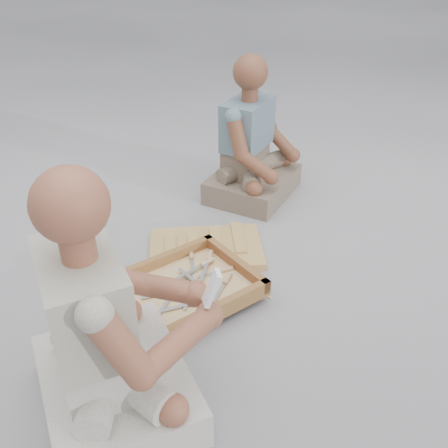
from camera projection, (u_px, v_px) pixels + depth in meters
name	position (u px, v px, depth m)	size (l,w,h in m)	color
ground	(233.00, 307.00, 2.07)	(60.00, 60.00, 0.00)	#A1A0A6
carved_panel	(206.00, 249.00, 2.40)	(0.54, 0.36, 0.04)	#A3813F
tool_tray	(186.00, 288.00, 2.08)	(0.65, 0.57, 0.07)	brown
chisel_0	(202.00, 287.00, 2.06)	(0.08, 0.22, 0.02)	silver
chisel_1	(192.00, 303.00, 1.99)	(0.22, 0.02, 0.02)	silver
chisel_2	(203.00, 264.00, 2.19)	(0.21, 0.10, 0.02)	silver
chisel_3	(225.00, 282.00, 2.10)	(0.16, 0.17, 0.02)	silver
chisel_4	(208.00, 259.00, 2.22)	(0.13, 0.20, 0.02)	silver
chisel_5	(174.00, 292.00, 2.04)	(0.16, 0.18, 0.02)	silver
chisel_6	(221.00, 271.00, 2.17)	(0.22, 0.02, 0.02)	silver
chisel_7	(191.00, 257.00, 2.26)	(0.07, 0.22, 0.02)	silver
chisel_8	(192.00, 289.00, 2.05)	(0.21, 0.10, 0.02)	silver
chisel_9	(180.00, 290.00, 2.06)	(0.22, 0.03, 0.02)	silver
chisel_10	(193.00, 284.00, 2.09)	(0.13, 0.20, 0.02)	silver
wood_chip_0	(148.00, 308.00, 2.06)	(0.02, 0.01, 0.00)	#DEC382
wood_chip_1	(211.00, 303.00, 2.09)	(0.02, 0.01, 0.00)	#DEC382
wood_chip_2	(155.00, 351.00, 1.86)	(0.02, 0.01, 0.00)	#DEC382
wood_chip_3	(221.00, 296.00, 2.12)	(0.02, 0.01, 0.00)	#DEC382
wood_chip_4	(128.00, 331.00, 1.95)	(0.02, 0.01, 0.00)	#DEC382
wood_chip_5	(147.00, 260.00, 2.35)	(0.02, 0.01, 0.00)	#DEC382
wood_chip_6	(153.00, 309.00, 2.05)	(0.02, 0.01, 0.00)	#DEC382
wood_chip_7	(270.00, 297.00, 2.12)	(0.02, 0.01, 0.00)	#DEC382
craftsman	(107.00, 339.00, 1.50)	(0.59, 0.58, 0.87)	beige
companion	(252.00, 152.00, 2.78)	(0.65, 0.64, 0.79)	#776755
mobile_phone	(212.00, 288.00, 1.51)	(0.07, 0.06, 0.12)	white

